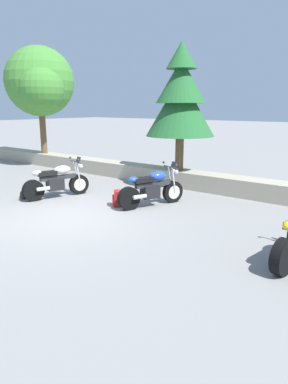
{
  "coord_description": "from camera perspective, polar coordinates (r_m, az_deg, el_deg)",
  "views": [
    {
      "loc": [
        6.63,
        -5.38,
        2.68
      ],
      "look_at": [
        1.55,
        1.2,
        0.65
      ],
      "focal_mm": 32.71,
      "sensor_mm": 36.0,
      "label": 1
    }
  ],
  "objects": [
    {
      "name": "ground_plane",
      "position": [
        8.94,
        -12.71,
        -4.05
      ],
      "size": [
        120.0,
        120.0,
        0.0
      ],
      "primitive_type": "plane",
      "color": "gray"
    },
    {
      "name": "leafy_tree_far_left",
      "position": [
        16.95,
        -16.59,
        16.66
      ],
      "size": [
        3.23,
        3.07,
        4.77
      ],
      "color": "brown",
      "rests_on": "stone_wall"
    },
    {
      "name": "motorcycle_blue_centre",
      "position": [
        9.61,
        1.39,
        0.54
      ],
      "size": [
        0.99,
        1.98,
        1.18
      ],
      "color": "black",
      "rests_on": "ground"
    },
    {
      "name": "rider_helmet",
      "position": [
        11.06,
        -18.91,
        -0.31
      ],
      "size": [
        0.28,
        0.28,
        0.28
      ],
      "color": "black",
      "rests_on": "ground"
    },
    {
      "name": "pine_tree_mid_left",
      "position": [
        11.96,
        6.01,
        15.11
      ],
      "size": [
        2.28,
        2.28,
        4.18
      ],
      "color": "brown",
      "rests_on": "stone_wall"
    },
    {
      "name": "motorcycle_silver_near_left",
      "position": [
        10.85,
        -13.93,
        1.66
      ],
      "size": [
        0.9,
        2.02,
        1.18
      ],
      "color": "black",
      "rests_on": "ground"
    },
    {
      "name": "stone_wall",
      "position": [
        12.38,
        4.49,
        2.5
      ],
      "size": [
        36.0,
        0.8,
        0.55
      ],
      "primitive_type": "cube",
      "color": "#A89E89",
      "rests_on": "ground"
    },
    {
      "name": "rider_backpack",
      "position": [
        9.65,
        -4.41,
        -0.93
      ],
      "size": [
        0.35,
        0.35,
        0.47
      ],
      "color": "#A31E1E",
      "rests_on": "ground"
    }
  ]
}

